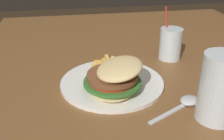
% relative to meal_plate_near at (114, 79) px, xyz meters
% --- Properties ---
extents(dining_table, '(1.62, 1.12, 0.71)m').
position_rel_meal_plate_near_xyz_m(dining_table, '(0.04, 0.14, -0.10)').
color(dining_table, brown).
rests_on(dining_table, ground_plane).
extents(meal_plate_near, '(0.27, 0.27, 0.10)m').
position_rel_meal_plate_near_xyz_m(meal_plate_near, '(0.00, 0.00, 0.00)').
color(meal_plate_near, white).
rests_on(meal_plate_near, dining_table).
extents(beer_glass, '(0.09, 0.09, 0.15)m').
position_rel_meal_plate_near_xyz_m(beer_glass, '(0.15, 0.20, 0.04)').
color(beer_glass, silver).
rests_on(beer_glass, dining_table).
extents(juice_glass, '(0.07, 0.07, 0.17)m').
position_rel_meal_plate_near_xyz_m(juice_glass, '(-0.17, 0.21, 0.02)').
color(juice_glass, silver).
rests_on(juice_glass, dining_table).
extents(spoon, '(0.10, 0.15, 0.01)m').
position_rel_meal_plate_near_xyz_m(spoon, '(0.09, 0.16, -0.03)').
color(spoon, silver).
rests_on(spoon, dining_table).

